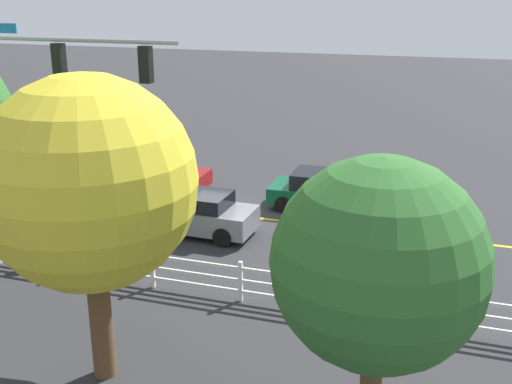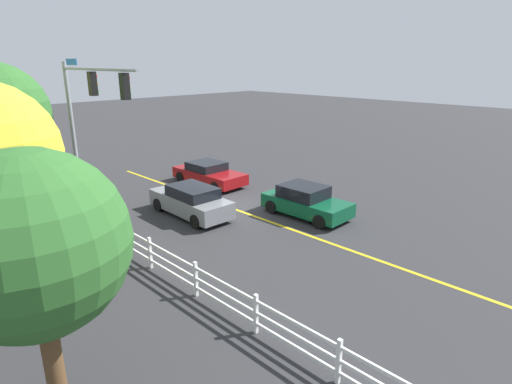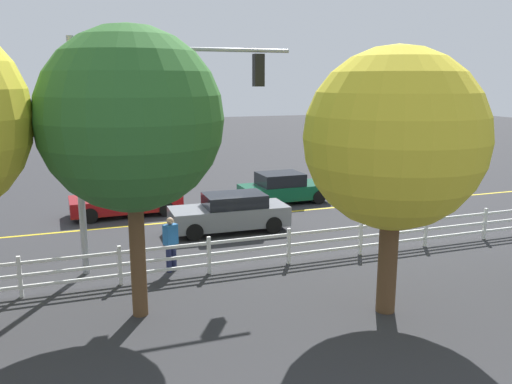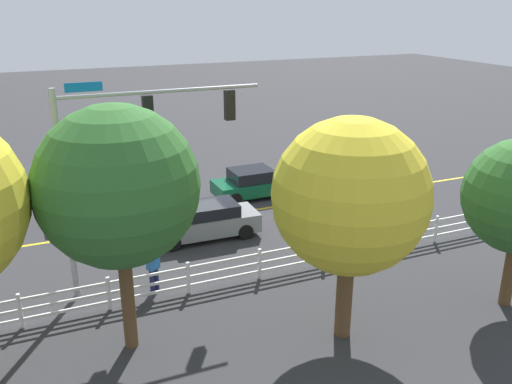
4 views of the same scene
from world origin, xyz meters
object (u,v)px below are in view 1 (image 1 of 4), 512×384
car_2 (324,191)px  pedestrian (53,234)px  car_0 (151,175)px  tree_1 (89,184)px  tree_2 (379,264)px  car_1 (191,213)px

car_2 → pedestrian: bearing=-133.5°
car_0 → car_2: bearing=-2.4°
tree_1 → car_2: bearing=-100.5°
tree_2 → tree_1: bearing=-6.2°
car_1 → tree_2: size_ratio=0.82×
car_0 → tree_2: size_ratio=0.85×
pedestrian → car_2: bearing=-71.7°
car_0 → car_1: car_1 is taller
car_0 → tree_2: bearing=-50.8°
pedestrian → tree_2: 11.90m
car_1 → tree_1: bearing=102.1°
car_1 → tree_1: (-1.56, 8.22, 3.62)m
pedestrian → tree_2: (-10.30, 5.27, 2.78)m
car_0 → tree_2: tree_2 is taller
pedestrian → tree_2: size_ratio=0.31×
car_2 → tree_2: (-3.54, 12.61, 3.01)m
car_1 → pedestrian: 4.65m
car_1 → pedestrian: (2.97, 3.57, 0.21)m
pedestrian → tree_1: (-4.53, 4.65, 3.41)m
car_0 → tree_1: 13.67m
car_1 → car_2: bearing=-133.7°
car_0 → tree_2: (-10.87, 12.75, 3.08)m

